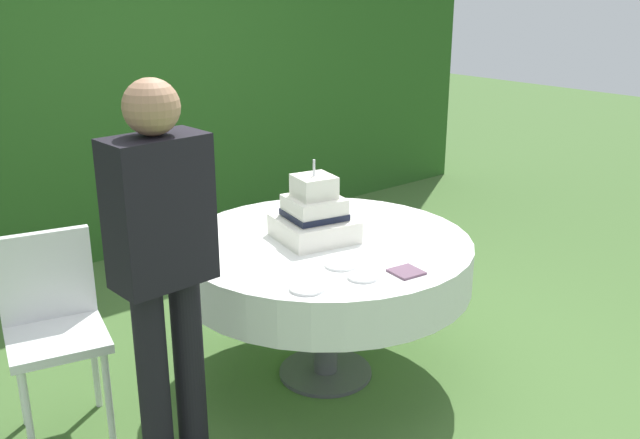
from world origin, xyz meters
The scene contains 10 objects.
ground_plane centered at (0.00, 0.00, 0.00)m, with size 20.00×20.00×0.00m, color #476B33.
foliage_hedge centered at (0.00, 2.44, 1.39)m, with size 6.98×0.48×2.77m, color #28561E.
cake_table centered at (0.00, 0.00, 0.62)m, with size 1.40×1.40×0.73m.
wedding_cake centered at (-0.03, 0.05, 0.84)m, with size 0.40×0.40×0.39m.
serving_plate_near centered at (-0.43, -0.39, 0.73)m, with size 0.15×0.15×0.01m, color white.
serving_plate_far centered at (-0.18, -0.45, 0.73)m, with size 0.13×0.13×0.01m, color white.
serving_plate_left centered at (-0.16, -0.29, 0.73)m, with size 0.14×0.14×0.01m, color white.
napkin_stack centered at (0.00, -0.53, 0.73)m, with size 0.12×0.12×0.01m, color #6B4C60.
garden_chair centered at (-1.18, 0.42, 0.54)m, with size 0.48×0.48×0.89m.
standing_person centered at (-0.96, -0.21, 0.93)m, with size 0.37×0.22×1.60m.
Camera 1 is at (-2.07, -2.43, 1.91)m, focal length 39.84 mm.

